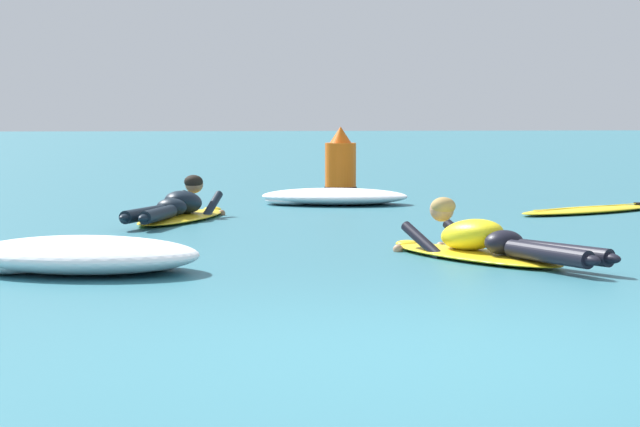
# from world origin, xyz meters

# --- Properties ---
(ground_plane) EXTENTS (120.00, 120.00, 0.00)m
(ground_plane) POSITION_xyz_m (0.00, 10.00, 0.00)
(ground_plane) COLOR #2D6B7A
(surfer_near) EXTENTS (1.52, 2.48, 0.53)m
(surfer_near) POSITION_xyz_m (1.27, 3.84, 0.14)
(surfer_near) COLOR yellow
(surfer_near) RESTS_ON ground
(surfer_far) EXTENTS (1.34, 2.59, 0.55)m
(surfer_far) POSITION_xyz_m (-1.24, 7.89, 0.13)
(surfer_far) COLOR yellow
(surfer_far) RESTS_ON ground
(drifting_surfboard) EXTENTS (2.19, 1.60, 0.16)m
(drifting_surfboard) POSITION_xyz_m (3.70, 8.50, 0.03)
(drifting_surfboard) COLOR yellow
(drifting_surfboard) RESTS_ON ground
(whitewater_front) EXTENTS (2.03, 1.59, 0.28)m
(whitewater_front) POSITION_xyz_m (-1.95, 3.41, 0.13)
(whitewater_front) COLOR white
(whitewater_front) RESTS_ON ground
(whitewater_back) EXTENTS (2.12, 1.50, 0.21)m
(whitewater_back) POSITION_xyz_m (0.81, 10.17, 0.10)
(whitewater_back) COLOR white
(whitewater_back) RESTS_ON ground
(channel_marker_buoy) EXTENTS (0.48, 0.48, 1.00)m
(channel_marker_buoy) POSITION_xyz_m (1.13, 12.05, 0.40)
(channel_marker_buoy) COLOR #EA5B0F
(channel_marker_buoy) RESTS_ON ground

